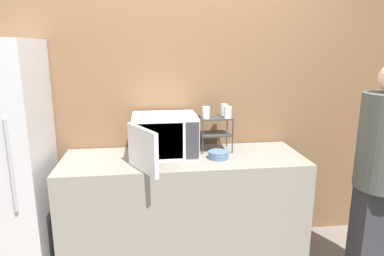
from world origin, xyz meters
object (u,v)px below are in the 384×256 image
microwave (164,136)px  refrigerator (3,164)px  glass_back_right (224,110)px  glass_front_right (228,112)px  dish_rack (215,126)px  bowl (218,155)px  person (383,165)px  glass_front_left (206,113)px

microwave → refrigerator: (-1.18, -0.07, -0.16)m
glass_back_right → glass_front_right: 0.12m
dish_rack → bowl: dish_rack is taller
glass_front_right → person: person is taller
dish_rack → microwave: bearing=-170.2°
microwave → dish_rack: (0.43, 0.07, 0.04)m
glass_front_right → person: (1.03, -0.49, -0.32)m
glass_front_left → dish_rack: bearing=30.9°
microwave → glass_front_left: glass_front_left is taller
microwave → refrigerator: 1.20m
bowl → person: (1.13, -0.34, -0.02)m
dish_rack → glass_back_right: (0.08, 0.06, 0.13)m
glass_front_right → microwave: bearing=-179.0°
microwave → glass_back_right: (0.51, 0.13, 0.17)m
glass_front_left → glass_back_right: same height
glass_front_left → glass_front_right: bearing=-3.7°
dish_rack → refrigerator: 1.63m
microwave → glass_front_right: size_ratio=7.90×
dish_rack → bowl: (-0.02, -0.22, -0.17)m
dish_rack → glass_back_right: size_ratio=2.95×
glass_front_left → glass_front_right: (0.17, -0.01, 0.00)m
glass_back_right → refrigerator: refrigerator is taller
dish_rack → glass_front_right: bearing=-37.8°
dish_rack → bowl: 0.28m
dish_rack → glass_front_right: size_ratio=2.95×
glass_front_right → person: bearing=-25.6°
glass_front_left → refrigerator: refrigerator is taller
glass_back_right → person: person is taller
microwave → bowl: (0.41, -0.14, -0.13)m
microwave → glass_front_right: (0.51, 0.01, 0.17)m
dish_rack → bowl: size_ratio=1.82×
glass_back_right → person: 1.24m
glass_back_right → refrigerator: size_ratio=0.05×
glass_front_left → glass_front_right: size_ratio=1.00×
person → bowl: bearing=163.2°
glass_front_right → dish_rack: bearing=142.2°
dish_rack → glass_front_right: glass_front_right is taller
dish_rack → glass_back_right: 0.16m
glass_front_right → bowl: bearing=-123.6°
dish_rack → refrigerator: size_ratio=0.16×
glass_back_right → bowl: (-0.10, -0.27, -0.30)m
glass_front_left → glass_back_right: size_ratio=1.00×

